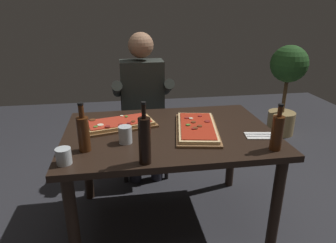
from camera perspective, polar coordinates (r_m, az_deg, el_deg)
name	(u,v)px	position (r m, az deg, el deg)	size (l,w,h in m)	color
ground_plane	(169,220)	(2.41, 0.19, -18.25)	(6.40, 6.40, 0.00)	#2D2D33
dining_table	(169,144)	(2.07, 0.22, -4.26)	(1.40, 0.96, 0.74)	black
pizza_rectangular_front	(119,124)	(2.12, -9.28, -0.44)	(0.55, 0.37, 0.05)	brown
pizza_rectangular_left	(197,128)	(2.04, 5.51, -1.21)	(0.37, 0.60, 0.05)	brown
wine_bottle_dark	(277,132)	(1.84, 20.07, -1.90)	(0.07, 0.07, 0.28)	#47230F
oil_bottle_amber	(83,133)	(1.78, -15.81, -2.04)	(0.07, 0.07, 0.29)	#47230F
vinegar_bottle_green	(145,140)	(1.57, -4.48, -3.51)	(0.07, 0.07, 0.34)	black
tumbler_near_camera	(125,136)	(1.86, -8.13, -2.68)	(0.08, 0.08, 0.11)	silver
tumbler_far_side	(64,156)	(1.69, -19.27, -6.26)	(0.08, 0.08, 0.09)	silver
napkin_cutlery_set	(259,136)	(2.03, 17.04, -2.63)	(0.20, 0.14, 0.01)	white
diner_chair	(143,122)	(2.90, -4.84, -0.10)	(0.44, 0.44, 0.87)	black
seated_diner	(143,100)	(2.70, -4.81, 4.06)	(0.53, 0.41, 1.33)	#23232D
potted_plant_corner	(287,81)	(3.93, 21.68, 7.19)	(0.44, 0.44, 1.11)	tan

